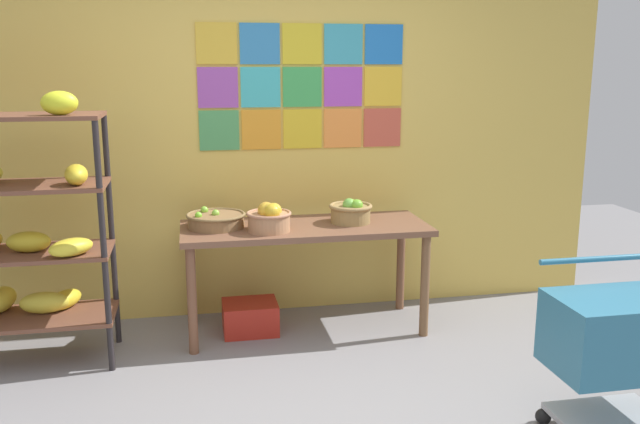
# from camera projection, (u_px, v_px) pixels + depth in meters

# --- Properties ---
(back_wall_with_art) EXTENTS (4.91, 0.07, 2.80)m
(back_wall_with_art) POSITION_uv_depth(u_px,v_px,m) (271.00, 119.00, 4.76)
(back_wall_with_art) COLOR #DDB851
(back_wall_with_art) RESTS_ON ground
(banana_shelf_unit) EXTENTS (1.00, 0.58, 1.64)m
(banana_shelf_unit) POSITION_uv_depth(u_px,v_px,m) (16.00, 223.00, 3.95)
(banana_shelf_unit) COLOR black
(banana_shelf_unit) RESTS_ON ground
(display_table) EXTENTS (1.64, 0.64, 0.73)m
(display_table) POSITION_uv_depth(u_px,v_px,m) (305.00, 238.00, 4.52)
(display_table) COLOR brown
(display_table) RESTS_ON ground
(fruit_basket_back_right) EXTENTS (0.39, 0.39, 0.12)m
(fruit_basket_back_right) POSITION_uv_depth(u_px,v_px,m) (216.00, 220.00, 4.43)
(fruit_basket_back_right) COLOR olive
(fruit_basket_back_right) RESTS_ON display_table
(fruit_basket_right) EXTENTS (0.29, 0.29, 0.17)m
(fruit_basket_right) POSITION_uv_depth(u_px,v_px,m) (351.00, 211.00, 4.56)
(fruit_basket_right) COLOR olive
(fruit_basket_right) RESTS_ON display_table
(fruit_basket_left) EXTENTS (0.29, 0.29, 0.19)m
(fruit_basket_left) POSITION_uv_depth(u_px,v_px,m) (269.00, 217.00, 4.32)
(fruit_basket_left) COLOR #B07D56
(fruit_basket_left) RESTS_ON display_table
(produce_crate_under_table) EXTENTS (0.37, 0.30, 0.21)m
(produce_crate_under_table) POSITION_uv_depth(u_px,v_px,m) (250.00, 317.00, 4.58)
(produce_crate_under_table) COLOR #B32619
(produce_crate_under_table) RESTS_ON ground
(shopping_cart) EXTENTS (0.60, 0.46, 0.85)m
(shopping_cart) POSITION_uv_depth(u_px,v_px,m) (615.00, 340.00, 3.22)
(shopping_cart) COLOR black
(shopping_cart) RESTS_ON ground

